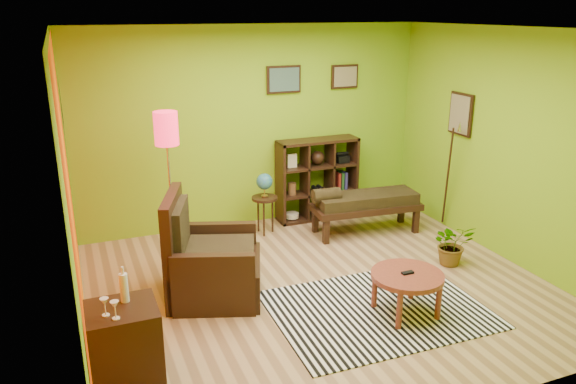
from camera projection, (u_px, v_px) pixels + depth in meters
name	position (u px, v px, depth m)	size (l,w,h in m)	color
ground	(319.00, 287.00, 6.32)	(5.00, 5.00, 0.00)	tan
room_shell	(313.00, 131.00, 5.74)	(5.04, 4.54, 2.82)	#7BB016
zebra_rug	(378.00, 309.00, 5.85)	(2.17, 1.62, 0.01)	white
coffee_table	(407.00, 279.00, 5.66)	(0.73, 0.73, 0.47)	brown
armchair	(209.00, 266.00, 6.04)	(1.21, 1.20, 1.16)	black
side_cabinet	(124.00, 344.00, 4.65)	(0.58, 0.52, 0.99)	black
floor_lamp	(167.00, 143.00, 6.38)	(0.29, 0.29, 1.89)	silver
globe_table	(264.00, 188.00, 7.65)	(0.35, 0.35, 0.86)	black
cube_shelf	(318.00, 179.00, 8.25)	(1.20, 0.35, 1.20)	black
bench	(363.00, 202.00, 7.73)	(1.56, 0.67, 0.70)	black
potted_plant	(452.00, 248.00, 6.84)	(0.48, 0.53, 0.42)	#26661E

